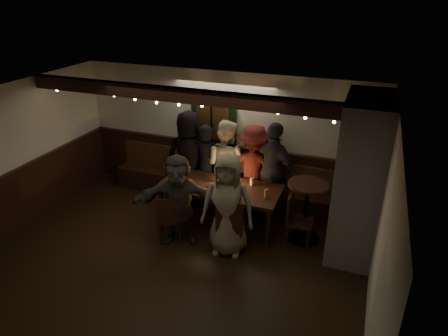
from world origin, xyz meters
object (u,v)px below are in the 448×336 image
at_px(high_top, 306,204).
at_px(person_g, 228,205).
at_px(chair_near_right, 230,223).
at_px(person_f, 179,200).
at_px(dining_table, 220,189).
at_px(person_c, 225,164).
at_px(chair_near_left, 169,217).
at_px(person_b, 206,165).
at_px(person_d, 253,169).
at_px(chair_end, 295,216).
at_px(person_e, 273,171).
at_px(person_a, 189,157).

bearing_deg(high_top, person_g, -144.50).
xyz_separation_m(chair_near_right, person_f, (-0.91, -0.01, 0.25)).
distance_m(dining_table, person_c, 0.75).
bearing_deg(chair_near_left, high_top, 23.18).
distance_m(high_top, person_b, 2.16).
bearing_deg(dining_table, person_d, 62.35).
bearing_deg(person_f, chair_end, -0.50).
distance_m(dining_table, person_e, 1.07).
distance_m(chair_end, person_f, 1.98).
xyz_separation_m(chair_near_left, chair_end, (1.99, 0.73, 0.02)).
xyz_separation_m(dining_table, person_f, (-0.45, -0.75, 0.09)).
distance_m(person_f, person_g, 0.87).
xyz_separation_m(chair_end, person_f, (-1.85, -0.63, 0.28)).
height_order(chair_near_left, person_g, person_g).
xyz_separation_m(high_top, person_g, (-1.13, -0.80, 0.19)).
xyz_separation_m(dining_table, person_a, (-0.92, 0.68, 0.23)).
relative_size(person_b, person_e, 0.91).
xyz_separation_m(chair_near_right, person_g, (-0.05, -0.00, 0.33)).
xyz_separation_m(chair_end, person_b, (-1.93, 0.75, 0.31)).
bearing_deg(chair_near_right, chair_near_left, -174.02).
xyz_separation_m(chair_end, person_c, (-1.57, 0.83, 0.36)).
bearing_deg(person_d, person_f, 58.88).
distance_m(person_b, person_c, 0.38).
height_order(person_a, person_d, person_a).
height_order(chair_near_left, high_top, high_top).
relative_size(chair_end, person_f, 0.58).
bearing_deg(person_f, person_a, 88.91).
height_order(person_e, person_f, person_e).
xyz_separation_m(chair_end, person_g, (-0.99, -0.62, 0.35)).
distance_m(chair_near_left, person_c, 1.66).
relative_size(person_d, person_f, 1.07).
bearing_deg(high_top, person_a, 165.97).
bearing_deg(person_a, person_e, 158.84).
xyz_separation_m(person_a, person_b, (0.39, -0.05, -0.10)).
bearing_deg(high_top, person_b, 164.77).
bearing_deg(chair_end, person_f, -161.11).
relative_size(person_f, person_g, 0.92).
xyz_separation_m(person_b, person_f, (0.08, -1.38, -0.04)).
distance_m(chair_end, person_e, 1.06).
bearing_deg(chair_near_right, person_g, -179.92).
bearing_deg(person_d, high_top, 146.94).
distance_m(person_a, person_g, 1.95).
xyz_separation_m(person_a, person_d, (1.32, 0.08, -0.07)).
height_order(chair_near_left, chair_near_right, chair_near_right).
relative_size(high_top, person_e, 0.58).
xyz_separation_m(high_top, person_e, (-0.74, 0.60, 0.24)).
bearing_deg(person_a, person_f, 87.66).
bearing_deg(chair_near_right, person_f, -179.19).
distance_m(person_e, person_f, 1.90).
bearing_deg(person_b, person_g, 126.13).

